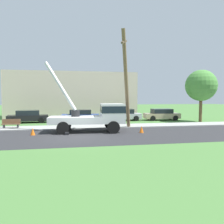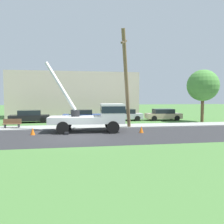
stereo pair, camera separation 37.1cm
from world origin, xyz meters
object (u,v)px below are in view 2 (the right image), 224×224
at_px(roadside_tree_near, 203,86).
at_px(parked_sedan_tan, 163,115).
at_px(parked_sedan_black, 30,116).
at_px(parked_sedan_blue, 82,116).
at_px(parked_sedan_silver, 125,115).
at_px(park_bench, 12,124).
at_px(leaning_utility_pole, 126,80).
at_px(traffic_cone_ahead, 141,129).
at_px(traffic_cone_behind, 33,131).
at_px(utility_truck, 97,115).

bearing_deg(roadside_tree_near, parked_sedan_tan, 143.18).
bearing_deg(parked_sedan_black, parked_sedan_blue, 0.88).
height_order(parked_sedan_black, parked_sedan_silver, same).
bearing_deg(parked_sedan_black, park_bench, -97.39).
relative_size(leaning_utility_pole, parked_sedan_blue, 1.92).
relative_size(traffic_cone_ahead, traffic_cone_behind, 1.00).
bearing_deg(roadside_tree_near, traffic_cone_behind, -160.30).
xyz_separation_m(utility_truck, parked_sedan_silver, (4.39, 8.76, -0.70)).
distance_m(traffic_cone_behind, parked_sedan_silver, 13.56).
height_order(utility_truck, traffic_cone_behind, utility_truck).
height_order(parked_sedan_silver, roadside_tree_near, roadside_tree_near).
bearing_deg(traffic_cone_ahead, parked_sedan_black, 137.28).
bearing_deg(parked_sedan_silver, park_bench, -154.47).
relative_size(parked_sedan_black, park_bench, 2.84).
distance_m(leaning_utility_pole, parked_sedan_black, 12.70).
bearing_deg(roadside_tree_near, leaning_utility_pole, -155.19).
height_order(parked_sedan_blue, park_bench, parked_sedan_blue).
relative_size(utility_truck, roadside_tree_near, 1.11).
bearing_deg(parked_sedan_blue, utility_truck, -83.64).
bearing_deg(traffic_cone_ahead, leaning_utility_pole, 110.88).
height_order(utility_truck, traffic_cone_ahead, utility_truck).
height_order(traffic_cone_behind, parked_sedan_silver, parked_sedan_silver).
bearing_deg(traffic_cone_ahead, park_bench, 158.34).
relative_size(traffic_cone_behind, parked_sedan_blue, 0.12).
xyz_separation_m(leaning_utility_pole, park_bench, (-10.24, 2.30, -3.98)).
distance_m(utility_truck, parked_sedan_silver, 9.82).
bearing_deg(parked_sedan_tan, leaning_utility_pole, -131.19).
bearing_deg(parked_sedan_tan, parked_sedan_silver, 174.32).
height_order(parked_sedan_blue, roadside_tree_near, roadside_tree_near).
relative_size(traffic_cone_behind, parked_sedan_black, 0.12).
height_order(leaning_utility_pole, parked_sedan_silver, leaning_utility_pole).
xyz_separation_m(traffic_cone_behind, park_bench, (-2.46, 4.02, 0.18)).
distance_m(parked_sedan_silver, roadside_tree_near, 9.83).
relative_size(parked_sedan_tan, park_bench, 2.79).
bearing_deg(parked_sedan_tan, traffic_cone_behind, -147.27).
bearing_deg(parked_sedan_silver, parked_sedan_tan, -5.68).
height_order(parked_sedan_blue, parked_sedan_silver, same).
distance_m(leaning_utility_pole, roadside_tree_near, 11.30).
bearing_deg(roadside_tree_near, parked_sedan_blue, 168.49).
distance_m(traffic_cone_ahead, park_bench, 11.87).
relative_size(parked_sedan_blue, park_bench, 2.82).
bearing_deg(park_bench, leaning_utility_pole, -12.66).
bearing_deg(traffic_cone_behind, parked_sedan_silver, 45.73).
xyz_separation_m(utility_truck, parked_sedan_tan, (9.28, 8.27, -0.70)).
bearing_deg(traffic_cone_behind, roadside_tree_near, 19.70).
bearing_deg(utility_truck, traffic_cone_ahead, -20.50).
xyz_separation_m(utility_truck, leaning_utility_pole, (2.71, 0.77, 3.04)).
distance_m(leaning_utility_pole, parked_sedan_blue, 9.20).
height_order(parked_sedan_black, parked_sedan_blue, same).
relative_size(traffic_cone_ahead, roadside_tree_near, 0.09).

